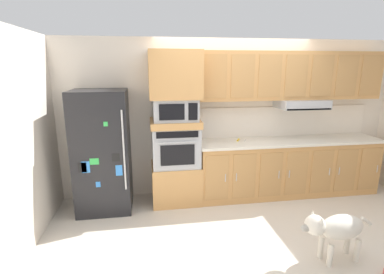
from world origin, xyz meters
The scene contains 15 objects.
ground_plane centered at (0.00, 0.00, 0.00)m, with size 9.60×9.60×0.00m, color beige.
back_kitchen_wall centered at (0.00, 1.11, 1.25)m, with size 6.20×0.12×2.50m, color silver.
side_panel_left centered at (-2.80, 0.00, 1.25)m, with size 0.12×7.10×2.50m, color silver.
refrigerator centered at (-2.03, 0.68, 0.88)m, with size 0.76×0.73×1.76m.
oven_base_cabinet centered at (-0.96, 0.75, 0.30)m, with size 0.74×0.62×0.60m, color tan.
built_in_oven centered at (-0.96, 0.75, 0.90)m, with size 0.70×0.62×0.60m.
appliance_mid_shelf centered at (-0.96, 0.75, 1.25)m, with size 0.74×0.62×0.10m, color tan.
microwave centered at (-0.96, 0.75, 1.46)m, with size 0.64×0.54×0.32m.
appliance_upper_cabinet centered at (-0.96, 0.75, 1.96)m, with size 0.74×0.62×0.68m, color tan.
lower_cabinet_run centered at (0.89, 0.75, 0.44)m, with size 2.96×0.63×0.88m.
countertop_slab centered at (0.89, 0.75, 0.90)m, with size 3.00×0.64×0.04m, color silver.
backsplash_panel centered at (0.89, 1.04, 1.17)m, with size 3.00×0.02×0.50m, color white.
upper_cabinet_with_hood centered at (0.90, 0.87, 1.90)m, with size 2.96×0.48×0.88m.
screwdriver centered at (0.06, 0.81, 0.93)m, with size 0.17×0.16×0.03m.
dog centered at (0.58, -0.98, 0.39)m, with size 0.90×0.31×0.60m.
Camera 1 is at (-1.37, -3.49, 2.08)m, focal length 27.13 mm.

